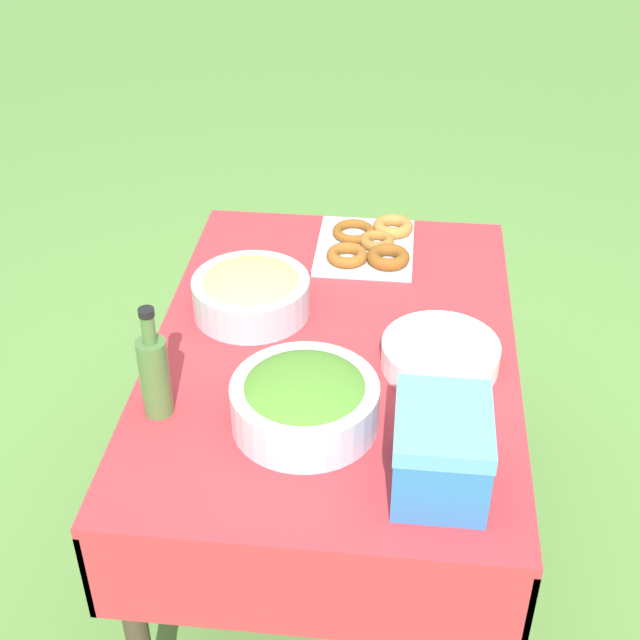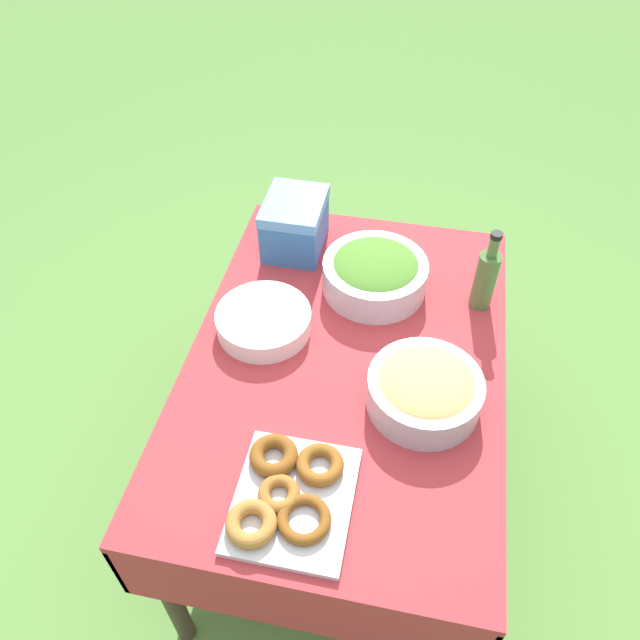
# 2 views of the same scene
# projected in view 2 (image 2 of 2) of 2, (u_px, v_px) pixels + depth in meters

# --- Properties ---
(ground_plane) EXTENTS (14.00, 14.00, 0.00)m
(ground_plane) POSITION_uv_depth(u_px,v_px,m) (340.00, 487.00, 2.12)
(ground_plane) COLOR #609342
(picnic_table) EXTENTS (1.21, 0.82, 0.68)m
(picnic_table) POSITION_uv_depth(u_px,v_px,m) (345.00, 381.00, 1.70)
(picnic_table) COLOR #B73338
(picnic_table) RESTS_ON ground_plane
(salad_bowl) EXTENTS (0.30, 0.30, 0.12)m
(salad_bowl) POSITION_uv_depth(u_px,v_px,m) (375.00, 273.00, 1.77)
(salad_bowl) COLOR silver
(salad_bowl) RESTS_ON picnic_table
(pasta_bowl) EXTENTS (0.28, 0.28, 0.11)m
(pasta_bowl) POSITION_uv_depth(u_px,v_px,m) (425.00, 389.00, 1.49)
(pasta_bowl) COLOR #B2B7BC
(pasta_bowl) RESTS_ON picnic_table
(donut_platter) EXTENTS (0.32, 0.27, 0.05)m
(donut_platter) POSITION_uv_depth(u_px,v_px,m) (288.00, 494.00, 1.34)
(donut_platter) COLOR silver
(donut_platter) RESTS_ON picnic_table
(plate_stack) EXTENTS (0.26, 0.26, 0.06)m
(plate_stack) POSITION_uv_depth(u_px,v_px,m) (264.00, 321.00, 1.68)
(plate_stack) COLOR white
(plate_stack) RESTS_ON picnic_table
(olive_oil_bottle) EXTENTS (0.06, 0.06, 0.25)m
(olive_oil_bottle) POSITION_uv_depth(u_px,v_px,m) (486.00, 278.00, 1.70)
(olive_oil_bottle) COLOR #4C7238
(olive_oil_bottle) RESTS_ON picnic_table
(cooler_box) EXTENTS (0.22, 0.17, 0.17)m
(cooler_box) POSITION_uv_depth(u_px,v_px,m) (295.00, 224.00, 1.88)
(cooler_box) COLOR #3372B7
(cooler_box) RESTS_ON picnic_table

